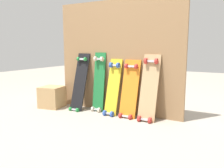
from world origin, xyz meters
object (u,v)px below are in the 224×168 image
at_px(skateboard_orange, 129,91).
at_px(skateboard_yellow, 113,89).
at_px(skateboard_green, 99,84).
at_px(wooden_crate, 52,97).
at_px(skateboard_natural, 149,90).
at_px(skateboard_black, 80,84).

bearing_deg(skateboard_orange, skateboard_yellow, -177.65).
height_order(skateboard_green, wooden_crate, skateboard_green).
xyz_separation_m(skateboard_yellow, wooden_crate, (-0.96, -0.13, -0.18)).
bearing_deg(skateboard_natural, skateboard_yellow, -179.89).
bearing_deg(skateboard_black, skateboard_orange, 2.04).
height_order(skateboard_black, skateboard_natural, skateboard_natural).
bearing_deg(wooden_crate, skateboard_yellow, 7.70).
distance_m(skateboard_green, wooden_crate, 0.76).
bearing_deg(skateboard_natural, skateboard_green, 175.83).
bearing_deg(skateboard_natural, skateboard_orange, 178.06).
bearing_deg(wooden_crate, skateboard_green, 14.76).
height_order(skateboard_green, skateboard_orange, skateboard_green).
bearing_deg(skateboard_black, skateboard_yellow, 1.90).
relative_size(skateboard_natural, wooden_crate, 2.79).
bearing_deg(skateboard_black, skateboard_natural, 1.03).
relative_size(skateboard_green, wooden_crate, 2.83).
xyz_separation_m(skateboard_natural, wooden_crate, (-1.46, -0.13, -0.21)).
distance_m(skateboard_yellow, wooden_crate, 0.99).
height_order(skateboard_black, skateboard_orange, skateboard_black).
xyz_separation_m(skateboard_green, wooden_crate, (-0.71, -0.19, -0.22)).
bearing_deg(wooden_crate, skateboard_black, 14.69).
bearing_deg(skateboard_green, skateboard_natural, -4.17).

